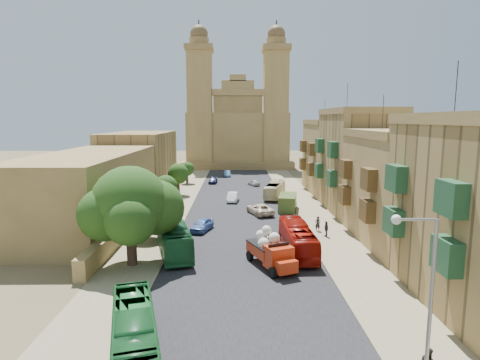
{
  "coord_description": "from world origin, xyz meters",
  "views": [
    {
      "loc": [
        -0.65,
        -28.99,
        12.34
      ],
      "look_at": [
        0.0,
        26.0,
        4.0
      ],
      "focal_mm": 30.0,
      "sensor_mm": 36.0,
      "label": 1
    }
  ],
  "objects_px": {
    "street_tree_c": "(178,174)",
    "bus_cream_east": "(275,190)",
    "street_tree_a": "(146,205)",
    "pedestrian_a": "(318,224)",
    "street_tree_d": "(187,169)",
    "car_cream": "(260,209)",
    "street_tree_b": "(166,187)",
    "car_blue_a": "(202,225)",
    "church": "(238,130)",
    "pedestrian_c": "(326,229)",
    "ficus_tree": "(131,207)",
    "red_truck": "(271,250)",
    "car_white_a": "(233,197)",
    "bus_red_east": "(297,239)",
    "car_dkblue": "(213,181)",
    "olive_pickup": "(288,203)",
    "bus_green_north": "(173,236)",
    "car_blue_b": "(227,174)",
    "bus_green_south": "(134,334)",
    "streetlamp": "(422,280)",
    "car_white_b": "(254,183)"
  },
  "relations": [
    {
      "from": "bus_green_north",
      "to": "pedestrian_c",
      "type": "xyz_separation_m",
      "value": [
        15.49,
        4.66,
        -0.61
      ]
    },
    {
      "from": "car_cream",
      "to": "ficus_tree",
      "type": "bearing_deg",
      "value": 37.58
    },
    {
      "from": "car_cream",
      "to": "street_tree_c",
      "type": "bearing_deg",
      "value": -66.71
    },
    {
      "from": "street_tree_c",
      "to": "bus_cream_east",
      "type": "xyz_separation_m",
      "value": [
        15.62,
        -2.29,
        -2.27
      ]
    },
    {
      "from": "ficus_tree",
      "to": "olive_pickup",
      "type": "relative_size",
      "value": 1.56
    },
    {
      "from": "olive_pickup",
      "to": "car_blue_b",
      "type": "xyz_separation_m",
      "value": [
        -8.95,
        33.04,
        -0.42
      ]
    },
    {
      "from": "street_tree_a",
      "to": "pedestrian_a",
      "type": "xyz_separation_m",
      "value": [
        18.52,
        2.29,
        -2.63
      ]
    },
    {
      "from": "street_tree_b",
      "to": "bus_cream_east",
      "type": "distance_m",
      "value": 18.51
    },
    {
      "from": "ficus_tree",
      "to": "streetlamp",
      "type": "xyz_separation_m",
      "value": [
        17.15,
        -16.01,
        0.15
      ]
    },
    {
      "from": "bus_green_south",
      "to": "car_blue_a",
      "type": "xyz_separation_m",
      "value": [
        1.55,
        23.99,
        -0.59
      ]
    },
    {
      "from": "car_blue_a",
      "to": "car_white_a",
      "type": "relative_size",
      "value": 0.97
    },
    {
      "from": "car_white_a",
      "to": "car_dkblue",
      "type": "bearing_deg",
      "value": 108.46
    },
    {
      "from": "church",
      "to": "car_white_a",
      "type": "relative_size",
      "value": 8.6
    },
    {
      "from": "red_truck",
      "to": "olive_pickup",
      "type": "bearing_deg",
      "value": 79.01
    },
    {
      "from": "church",
      "to": "pedestrian_c",
      "type": "bearing_deg",
      "value": -82.3
    },
    {
      "from": "bus_cream_east",
      "to": "car_cream",
      "type": "distance_m",
      "value": 11.82
    },
    {
      "from": "bus_red_east",
      "to": "car_dkblue",
      "type": "distance_m",
      "value": 42.38
    },
    {
      "from": "street_tree_d",
      "to": "car_cream",
      "type": "relative_size",
      "value": 0.84
    },
    {
      "from": "olive_pickup",
      "to": "street_tree_a",
      "type": "bearing_deg",
      "value": -142.45
    },
    {
      "from": "street_tree_a",
      "to": "car_cream",
      "type": "xyz_separation_m",
      "value": [
        12.55,
        10.31,
        -2.77
      ]
    },
    {
      "from": "bus_green_north",
      "to": "street_tree_c",
      "type": "bearing_deg",
      "value": 82.35
    },
    {
      "from": "church",
      "to": "bus_green_north",
      "type": "xyz_separation_m",
      "value": [
        -6.5,
        -71.15,
        -8.06
      ]
    },
    {
      "from": "street_tree_b",
      "to": "car_white_a",
      "type": "bearing_deg",
      "value": 36.44
    },
    {
      "from": "street_tree_d",
      "to": "car_white_a",
      "type": "height_order",
      "value": "street_tree_d"
    },
    {
      "from": "streetlamp",
      "to": "car_dkblue",
      "type": "bearing_deg",
      "value": 101.95
    },
    {
      "from": "street_tree_b",
      "to": "car_cream",
      "type": "distance_m",
      "value": 12.94
    },
    {
      "from": "bus_red_east",
      "to": "car_white_b",
      "type": "distance_m",
      "value": 38.45
    },
    {
      "from": "church",
      "to": "street_tree_d",
      "type": "xyz_separation_m",
      "value": [
        -10.0,
        -30.61,
        -6.69
      ]
    },
    {
      "from": "street_tree_b",
      "to": "car_blue_a",
      "type": "xyz_separation_m",
      "value": [
        5.61,
        -9.52,
        -2.63
      ]
    },
    {
      "from": "church",
      "to": "car_cream",
      "type": "relative_size",
      "value": 7.16
    },
    {
      "from": "streetlamp",
      "to": "olive_pickup",
      "type": "distance_m",
      "value": 36.94
    },
    {
      "from": "bus_red_east",
      "to": "street_tree_c",
      "type": "bearing_deg",
      "value": -63.82
    },
    {
      "from": "car_blue_a",
      "to": "pedestrian_a",
      "type": "xyz_separation_m",
      "value": [
        12.9,
        -0.2,
        0.14
      ]
    },
    {
      "from": "bus_green_south",
      "to": "car_dkblue",
      "type": "xyz_separation_m",
      "value": [
        0.94,
        57.6,
        -0.75
      ]
    },
    {
      "from": "ficus_tree",
      "to": "pedestrian_a",
      "type": "xyz_separation_m",
      "value": [
        17.94,
        10.28,
        -4.21
      ]
    },
    {
      "from": "streetlamp",
      "to": "olive_pickup",
      "type": "bearing_deg",
      "value": 91.91
    },
    {
      "from": "car_white_b",
      "to": "pedestrian_a",
      "type": "relative_size",
      "value": 1.88
    },
    {
      "from": "ficus_tree",
      "to": "street_tree_b",
      "type": "relative_size",
      "value": 1.72
    },
    {
      "from": "street_tree_c",
      "to": "car_blue_b",
      "type": "distance_m",
      "value": 23.18
    },
    {
      "from": "bus_cream_east",
      "to": "bus_green_south",
      "type": "bearing_deg",
      "value": 90.05
    },
    {
      "from": "street_tree_d",
      "to": "church",
      "type": "bearing_deg",
      "value": 71.91
    },
    {
      "from": "ficus_tree",
      "to": "red_truck",
      "type": "relative_size",
      "value": 1.4
    },
    {
      "from": "car_dkblue",
      "to": "street_tree_d",
      "type": "bearing_deg",
      "value": -174.85
    },
    {
      "from": "street_tree_d",
      "to": "car_white_a",
      "type": "bearing_deg",
      "value": -62.77
    },
    {
      "from": "street_tree_a",
      "to": "street_tree_c",
      "type": "height_order",
      "value": "street_tree_c"
    },
    {
      "from": "street_tree_b",
      "to": "bus_green_south",
      "type": "bearing_deg",
      "value": -83.09
    },
    {
      "from": "street_tree_c",
      "to": "olive_pickup",
      "type": "bearing_deg",
      "value": -34.45
    },
    {
      "from": "car_white_b",
      "to": "red_truck",
      "type": "bearing_deg",
      "value": 64.42
    },
    {
      "from": "church",
      "to": "pedestrian_c",
      "type": "distance_m",
      "value": 67.65
    },
    {
      "from": "pedestrian_c",
      "to": "car_dkblue",
      "type": "bearing_deg",
      "value": -165.31
    }
  ]
}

